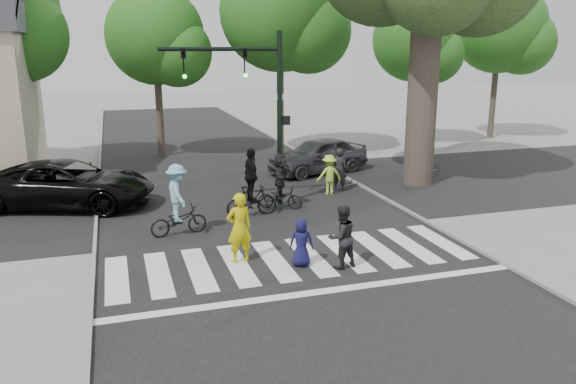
# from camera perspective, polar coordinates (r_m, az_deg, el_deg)

# --- Properties ---
(ground) EXTENTS (120.00, 120.00, 0.00)m
(ground) POSITION_cam_1_polar(r_m,az_deg,el_deg) (14.17, 1.71, -8.18)
(ground) COLOR gray
(ground) RESTS_ON ground
(road_stem) EXTENTS (10.00, 70.00, 0.01)m
(road_stem) POSITION_cam_1_polar(r_m,az_deg,el_deg) (18.69, -3.30, -2.49)
(road_stem) COLOR black
(road_stem) RESTS_ON ground
(road_cross) EXTENTS (70.00, 10.00, 0.01)m
(road_cross) POSITION_cam_1_polar(r_m,az_deg,el_deg) (21.50, -5.26, -0.24)
(road_cross) COLOR black
(road_cross) RESTS_ON ground
(curb_left) EXTENTS (0.10, 70.00, 0.10)m
(curb_left) POSITION_cam_1_polar(r_m,az_deg,el_deg) (18.19, -18.95, -3.62)
(curb_left) COLOR gray
(curb_left) RESTS_ON ground
(curb_right) EXTENTS (0.10, 70.00, 0.10)m
(curb_right) POSITION_cam_1_polar(r_m,az_deg,el_deg) (20.44, 10.56, -1.09)
(curb_right) COLOR gray
(curb_right) RESTS_ON ground
(crosswalk) EXTENTS (10.00, 3.85, 0.01)m
(crosswalk) POSITION_cam_1_polar(r_m,az_deg,el_deg) (14.75, 0.87, -7.20)
(crosswalk) COLOR silver
(crosswalk) RESTS_ON ground
(traffic_signal) EXTENTS (4.45, 0.29, 6.00)m
(traffic_signal) POSITION_cam_1_polar(r_m,az_deg,el_deg) (19.18, -3.32, 9.83)
(traffic_signal) COLOR black
(traffic_signal) RESTS_ON ground
(bg_tree_2) EXTENTS (5.04, 4.80, 8.40)m
(bg_tree_2) POSITION_cam_1_polar(r_m,az_deg,el_deg) (29.07, -12.79, 14.81)
(bg_tree_2) COLOR brown
(bg_tree_2) RESTS_ON ground
(bg_tree_3) EXTENTS (6.30, 6.00, 10.20)m
(bg_tree_3) POSITION_cam_1_polar(r_m,az_deg,el_deg) (28.96, -0.08, 17.46)
(bg_tree_3) COLOR brown
(bg_tree_3) RESTS_ON ground
(bg_tree_4) EXTENTS (4.83, 4.60, 8.15)m
(bg_tree_4) POSITION_cam_1_polar(r_m,az_deg,el_deg) (32.92, 13.19, 14.47)
(bg_tree_4) COLOR brown
(bg_tree_4) RESTS_ON ground
(bg_tree_5) EXTENTS (5.67, 5.40, 9.30)m
(bg_tree_5) POSITION_cam_1_polar(r_m,az_deg,el_deg) (36.79, 21.23, 15.00)
(bg_tree_5) COLOR brown
(bg_tree_5) RESTS_ON ground
(pedestrian_woman) EXTENTS (0.75, 0.56, 1.87)m
(pedestrian_woman) POSITION_cam_1_polar(r_m,az_deg,el_deg) (14.59, -4.97, -3.64)
(pedestrian_woman) COLOR #C0B609
(pedestrian_woman) RESTS_ON ground
(pedestrian_child) EXTENTS (0.72, 0.60, 1.27)m
(pedestrian_child) POSITION_cam_1_polar(r_m,az_deg,el_deg) (14.36, 1.37, -5.15)
(pedestrian_child) COLOR #12113F
(pedestrian_child) RESTS_ON ground
(pedestrian_adult) EXTENTS (0.91, 0.77, 1.64)m
(pedestrian_adult) POSITION_cam_1_polar(r_m,az_deg,el_deg) (14.26, 5.46, -4.57)
(pedestrian_adult) COLOR black
(pedestrian_adult) RESTS_ON ground
(cyclist_left) EXTENTS (1.78, 1.20, 2.16)m
(cyclist_left) POSITION_cam_1_polar(r_m,az_deg,el_deg) (16.92, -11.13, -1.28)
(cyclist_left) COLOR black
(cyclist_left) RESTS_ON ground
(cyclist_mid) EXTENTS (1.78, 1.09, 2.28)m
(cyclist_mid) POSITION_cam_1_polar(r_m,az_deg,el_deg) (18.49, -3.73, 0.32)
(cyclist_mid) COLOR black
(cyclist_mid) RESTS_ON ground
(cyclist_right) EXTENTS (1.62, 1.49, 1.96)m
(cyclist_right) POSITION_cam_1_polar(r_m,az_deg,el_deg) (19.32, -0.78, 0.77)
(cyclist_right) COLOR black
(cyclist_right) RESTS_ON ground
(car_suv) EXTENTS (6.47, 4.52, 1.64)m
(car_suv) POSITION_cam_1_polar(r_m,az_deg,el_deg) (21.02, -21.50, 0.73)
(car_suv) COLOR black
(car_suv) RESTS_ON ground
(car_grey) EXTENTS (4.99, 3.12, 1.58)m
(car_grey) POSITION_cam_1_polar(r_m,az_deg,el_deg) (25.00, 3.07, 3.74)
(car_grey) COLOR #3A393F
(car_grey) RESTS_ON ground
(bystander_hivis) EXTENTS (0.99, 0.58, 1.53)m
(bystander_hivis) POSITION_cam_1_polar(r_m,az_deg,el_deg) (21.34, 4.20, 1.77)
(bystander_hivis) COLOR #A9D03A
(bystander_hivis) RESTS_ON ground
(bystander_dark) EXTENTS (0.74, 0.65, 1.69)m
(bystander_dark) POSITION_cam_1_polar(r_m,az_deg,el_deg) (21.91, 5.23, 2.30)
(bystander_dark) COLOR black
(bystander_dark) RESTS_ON ground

